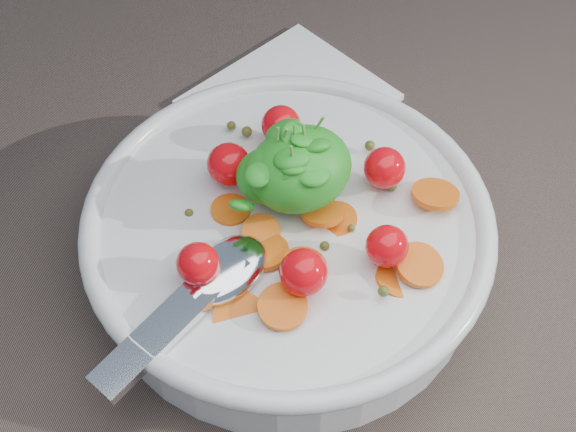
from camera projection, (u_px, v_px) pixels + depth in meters
ground at (335, 271)px, 0.62m from camera, size 6.00×6.00×0.00m
bowl at (288, 236)px, 0.60m from camera, size 0.33×0.30×0.13m
napkin at (288, 100)px, 0.74m from camera, size 0.19×0.17×0.01m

